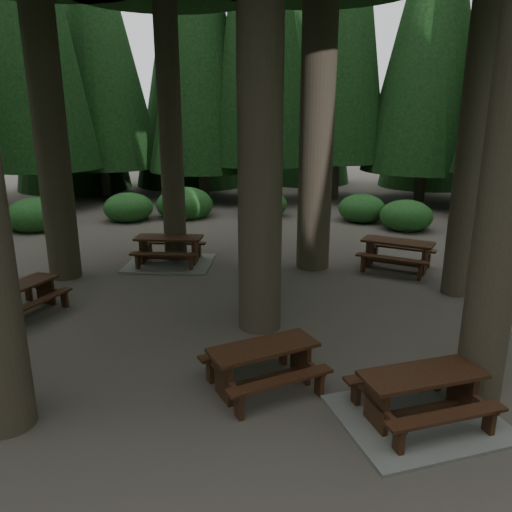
{
  "coord_description": "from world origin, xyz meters",
  "views": [
    {
      "loc": [
        0.5,
        -9.09,
        4.18
      ],
      "look_at": [
        0.76,
        1.5,
        1.1
      ],
      "focal_mm": 35.0,
      "sensor_mm": 36.0,
      "label": 1
    }
  ],
  "objects_px": {
    "picnic_table_e": "(263,360)",
    "picnic_table_d": "(397,251)",
    "picnic_table_b": "(23,294)",
    "picnic_table_c": "(170,255)",
    "picnic_table_a": "(419,404)"
  },
  "relations": [
    {
      "from": "picnic_table_a",
      "to": "picnic_table_c",
      "type": "relative_size",
      "value": 1.02
    },
    {
      "from": "picnic_table_e",
      "to": "picnic_table_d",
      "type": "bearing_deg",
      "value": 32.11
    },
    {
      "from": "picnic_table_a",
      "to": "picnic_table_c",
      "type": "height_order",
      "value": "picnic_table_c"
    },
    {
      "from": "picnic_table_b",
      "to": "picnic_table_c",
      "type": "distance_m",
      "value": 4.42
    },
    {
      "from": "picnic_table_d",
      "to": "picnic_table_e",
      "type": "bearing_deg",
      "value": -93.21
    },
    {
      "from": "picnic_table_c",
      "to": "picnic_table_e",
      "type": "distance_m",
      "value": 7.1
    },
    {
      "from": "picnic_table_a",
      "to": "picnic_table_b",
      "type": "xyz_separation_m",
      "value": [
        -7.14,
        4.01,
        0.2
      ]
    },
    {
      "from": "picnic_table_c",
      "to": "picnic_table_e",
      "type": "height_order",
      "value": "picnic_table_c"
    },
    {
      "from": "picnic_table_b",
      "to": "picnic_table_e",
      "type": "xyz_separation_m",
      "value": [
        4.99,
        -3.11,
        0.03
      ]
    },
    {
      "from": "picnic_table_b",
      "to": "picnic_table_e",
      "type": "height_order",
      "value": "picnic_table_e"
    },
    {
      "from": "picnic_table_b",
      "to": "picnic_table_d",
      "type": "relative_size",
      "value": 0.82
    },
    {
      "from": "picnic_table_d",
      "to": "picnic_table_e",
      "type": "height_order",
      "value": "picnic_table_d"
    },
    {
      "from": "picnic_table_e",
      "to": "picnic_table_c",
      "type": "bearing_deg",
      "value": 84.63
    },
    {
      "from": "picnic_table_c",
      "to": "picnic_table_d",
      "type": "relative_size",
      "value": 1.07
    },
    {
      "from": "picnic_table_c",
      "to": "picnic_table_b",
      "type": "bearing_deg",
      "value": -120.46
    }
  ]
}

